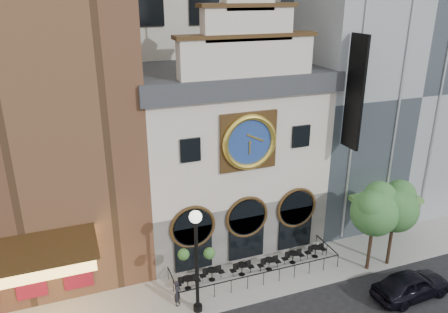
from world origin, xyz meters
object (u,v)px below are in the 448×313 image
Objects in this scene: pedestrian at (178,293)px; tree_left at (375,209)px; bistro_0 at (188,282)px; bistro_3 at (269,263)px; car_right at (411,284)px; lamppost at (196,251)px; tree_right at (396,206)px; bistro_5 at (315,251)px; bistro_2 at (242,268)px; bistro_4 at (293,257)px; bistro_1 at (212,274)px.

pedestrian is 12.92m from tree_left.
pedestrian is at bearing -128.83° from bistro_0.
bistro_3 is 8.45m from car_right.
car_right is at bearing -72.62° from pedestrian.
tree_right is at bearing 16.33° from lamppost.
tree_right reaches higher than bistro_5.
car_right is 13.65m from pedestrian.
bistro_2 is 1.00× the size of bistro_3.
lamppost is 13.09m from tree_right.
tree_left is (11.49, -0.02, 0.41)m from lamppost.
bistro_2 is 1.00× the size of pedestrian.
pedestrian is 0.25× the size of lamppost.
bistro_3 is 0.28× the size of tree_right.
pedestrian is (-8.15, -1.30, 0.32)m from bistro_4.
pedestrian is at bearing 153.03° from lamppost.
tree_right is (11.44, -2.35, 3.72)m from bistro_1.
pedestrian is 0.27× the size of tree_left.
bistro_5 is 0.32× the size of car_right.
bistro_1 and bistro_2 have the same top height.
tree_left is at bearing -10.11° from bistro_0.
pedestrian is 0.28× the size of tree_right.
car_right is at bearing -77.81° from tree_left.
bistro_1 is at bearing 10.29° from bistro_0.
bistro_0 is 8.99m from bistro_5.
car_right is (8.56, -5.24, 0.22)m from bistro_2.
pedestrian reaches higher than car_right.
bistro_5 is (1.77, 0.10, 0.00)m from bistro_4.
bistro_0 is 0.27× the size of tree_left.
lamppost is (0.92, -0.87, 3.09)m from pedestrian.
bistro_4 is 1.00× the size of pedestrian.
bistro_4 is at bearing -176.90° from bistro_5.
tree_left is at bearing 179.97° from tree_right.
bistro_1 is 2.97m from pedestrian.
bistro_4 is 0.27× the size of tree_left.
bistro_2 is at bearing 164.57° from tree_left.
pedestrian is 14.44m from tree_right.
lamppost reaches higher than tree_left.
bistro_3 and bistro_4 have the same top height.
lamppost is 1.07× the size of tree_left.
bistro_3 is 7.46m from tree_left.
bistro_2 is 1.00× the size of bistro_4.
bistro_1 is at bearing 59.71° from car_right.
tree_right reaches higher than bistro_3.
bistro_0 is at bearing -177.86° from bistro_2.
tree_left is 1.03× the size of tree_right.
tree_right is (7.65, -2.07, 3.72)m from bistro_3.
pedestrian is (-9.92, -1.40, 0.32)m from bistro_5.
bistro_4 is 7.27m from tree_right.
tree_right reaches higher than bistro_2.
car_right is 0.83× the size of tree_left.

